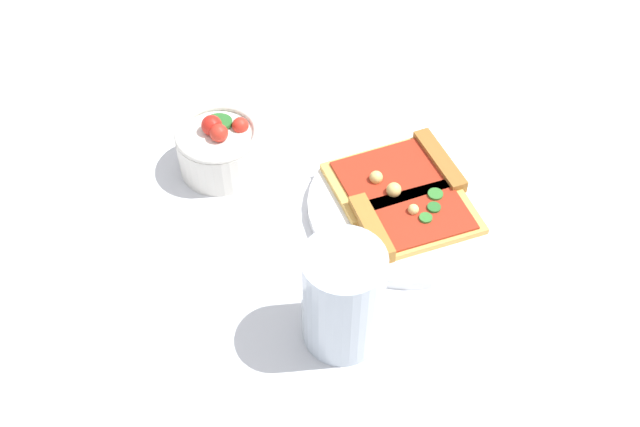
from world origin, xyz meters
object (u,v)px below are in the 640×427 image
Objects in this scene: plate at (405,206)px; pizza_slice_near at (400,174)px; pizza_slice_far at (408,220)px; soda_glass at (343,301)px; salad_bowl at (219,148)px.

pizza_slice_near is at bearing -25.51° from plate.
soda_glass is (-0.07, 0.13, 0.04)m from pizza_slice_far.
pizza_slice_far reaches higher than plate.
plate is at bearing -139.94° from salad_bowl.
salad_bowl is (0.14, 0.17, 0.01)m from pizza_slice_near.
pizza_slice_far is at bearing -62.06° from soda_glass.
soda_glass is (-0.28, 0.00, 0.02)m from salad_bowl.
pizza_slice_near is 0.22m from soda_glass.
soda_glass is at bearing 117.94° from pizza_slice_far.
salad_bowl is at bearing 32.58° from pizza_slice_far.
plate is at bearing -57.17° from soda_glass.
pizza_slice_near is 1.59× the size of salad_bowl.
pizza_slice_far is at bearing -147.42° from salad_bowl.
pizza_slice_near is at bearing -51.83° from soda_glass.
soda_glass reaches higher than plate.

